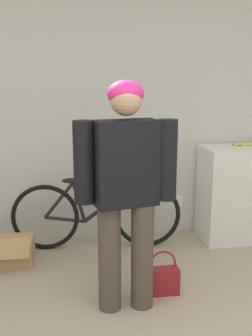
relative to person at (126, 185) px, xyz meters
The scene contains 7 objects.
wall_back 1.48m from the person, 80.62° to the left, with size 8.00×0.07×2.60m.
side_shelf 1.84m from the person, 38.94° to the left, with size 0.85×0.49×0.98m.
person is the anchor object (origin of this frame).
bicycle 1.23m from the person, 97.37° to the left, with size 1.66×0.46×0.73m.
banana 1.86m from the person, 39.59° to the left, with size 0.34×0.09×0.03m.
handbag 0.88m from the person, 23.72° to the left, with size 0.26×0.11×0.36m.
cardboard_box 1.57m from the person, 139.02° to the left, with size 0.54×0.41×0.28m.
Camera 1 is at (-0.61, -1.42, 1.65)m, focal length 42.00 mm.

